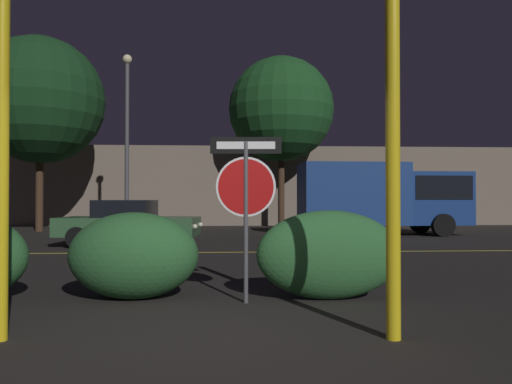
{
  "coord_description": "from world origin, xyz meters",
  "views": [
    {
      "loc": [
        0.31,
        -4.91,
        1.36
      ],
      "look_at": [
        0.84,
        4.5,
        1.5
      ],
      "focal_mm": 35.0,
      "sensor_mm": 36.0,
      "label": 1
    }
  ],
  "objects_px": {
    "hedge_bush_2": "(134,255)",
    "passing_car_2": "(129,223)",
    "stop_sign": "(246,186)",
    "yellow_pole_right": "(393,163)",
    "street_lamp": "(127,130)",
    "tree_2": "(281,110)",
    "yellow_pole_left": "(2,166)",
    "hedge_bush_3": "(329,255)",
    "delivery_truck": "(385,195)",
    "tree_0": "(40,100)"
  },
  "relations": [
    {
      "from": "hedge_bush_3",
      "to": "passing_car_2",
      "type": "height_order",
      "value": "passing_car_2"
    },
    {
      "from": "stop_sign",
      "to": "yellow_pole_left",
      "type": "xyz_separation_m",
      "value": [
        -2.43,
        -1.62,
        0.14
      ]
    },
    {
      "from": "delivery_truck",
      "to": "street_lamp",
      "type": "xyz_separation_m",
      "value": [
        -9.91,
        0.3,
        2.5
      ]
    },
    {
      "from": "stop_sign",
      "to": "tree_2",
      "type": "relative_size",
      "value": 0.26
    },
    {
      "from": "hedge_bush_2",
      "to": "delivery_truck",
      "type": "bearing_deg",
      "value": 58.5
    },
    {
      "from": "yellow_pole_left",
      "to": "passing_car_2",
      "type": "distance_m",
      "value": 9.97
    },
    {
      "from": "passing_car_2",
      "to": "tree_0",
      "type": "xyz_separation_m",
      "value": [
        -5.14,
        6.94,
        4.94
      ]
    },
    {
      "from": "yellow_pole_right",
      "to": "hedge_bush_2",
      "type": "height_order",
      "value": "yellow_pole_right"
    },
    {
      "from": "yellow_pole_right",
      "to": "hedge_bush_2",
      "type": "xyz_separation_m",
      "value": [
        -2.9,
        2.15,
        -1.13
      ]
    },
    {
      "from": "yellow_pole_left",
      "to": "yellow_pole_right",
      "type": "height_order",
      "value": "yellow_pole_right"
    },
    {
      "from": "stop_sign",
      "to": "delivery_truck",
      "type": "distance_m",
      "value": 13.64
    },
    {
      "from": "yellow_pole_right",
      "to": "hedge_bush_2",
      "type": "distance_m",
      "value": 3.78
    },
    {
      "from": "stop_sign",
      "to": "yellow_pole_right",
      "type": "height_order",
      "value": "yellow_pole_right"
    },
    {
      "from": "yellow_pole_right",
      "to": "tree_2",
      "type": "distance_m",
      "value": 19.9
    },
    {
      "from": "stop_sign",
      "to": "hedge_bush_3",
      "type": "distance_m",
      "value": 1.49
    },
    {
      "from": "hedge_bush_2",
      "to": "passing_car_2",
      "type": "relative_size",
      "value": 0.42
    },
    {
      "from": "yellow_pole_right",
      "to": "delivery_truck",
      "type": "height_order",
      "value": "yellow_pole_right"
    },
    {
      "from": "tree_2",
      "to": "yellow_pole_left",
      "type": "bearing_deg",
      "value": -103.94
    },
    {
      "from": "hedge_bush_3",
      "to": "yellow_pole_left",
      "type": "bearing_deg",
      "value": -153.34
    },
    {
      "from": "street_lamp",
      "to": "tree_2",
      "type": "relative_size",
      "value": 0.83
    },
    {
      "from": "yellow_pole_left",
      "to": "street_lamp",
      "type": "relative_size",
      "value": 0.49
    },
    {
      "from": "passing_car_2",
      "to": "yellow_pole_left",
      "type": "bearing_deg",
      "value": 9.43
    },
    {
      "from": "hedge_bush_2",
      "to": "tree_2",
      "type": "height_order",
      "value": "tree_2"
    },
    {
      "from": "passing_car_2",
      "to": "tree_2",
      "type": "height_order",
      "value": "tree_2"
    },
    {
      "from": "yellow_pole_left",
      "to": "delivery_truck",
      "type": "relative_size",
      "value": 0.53
    },
    {
      "from": "delivery_truck",
      "to": "street_lamp",
      "type": "height_order",
      "value": "street_lamp"
    },
    {
      "from": "street_lamp",
      "to": "tree_2",
      "type": "bearing_deg",
      "value": 37.97
    },
    {
      "from": "stop_sign",
      "to": "hedge_bush_2",
      "type": "bearing_deg",
      "value": 171.03
    },
    {
      "from": "yellow_pole_left",
      "to": "hedge_bush_3",
      "type": "relative_size",
      "value": 1.7
    },
    {
      "from": "yellow_pole_right",
      "to": "hedge_bush_2",
      "type": "bearing_deg",
      "value": 143.46
    },
    {
      "from": "passing_car_2",
      "to": "street_lamp",
      "type": "distance_m",
      "value": 5.57
    },
    {
      "from": "stop_sign",
      "to": "delivery_truck",
      "type": "relative_size",
      "value": 0.34
    },
    {
      "from": "stop_sign",
      "to": "yellow_pole_left",
      "type": "height_order",
      "value": "yellow_pole_left"
    },
    {
      "from": "hedge_bush_3",
      "to": "passing_car_2",
      "type": "distance_m",
      "value": 9.17
    },
    {
      "from": "passing_car_2",
      "to": "street_lamp",
      "type": "xyz_separation_m",
      "value": [
        -0.93,
        4.35,
        3.35
      ]
    },
    {
      "from": "stop_sign",
      "to": "street_lamp",
      "type": "relative_size",
      "value": 0.32
    },
    {
      "from": "hedge_bush_2",
      "to": "passing_car_2",
      "type": "xyz_separation_m",
      "value": [
        -1.63,
        7.93,
        0.08
      ]
    },
    {
      "from": "stop_sign",
      "to": "passing_car_2",
      "type": "relative_size",
      "value": 0.52
    },
    {
      "from": "hedge_bush_3",
      "to": "tree_0",
      "type": "bearing_deg",
      "value": 122.1
    },
    {
      "from": "passing_car_2",
      "to": "tree_2",
      "type": "relative_size",
      "value": 0.5
    },
    {
      "from": "passing_car_2",
      "to": "tree_2",
      "type": "distance_m",
      "value": 12.02
    },
    {
      "from": "hedge_bush_3",
      "to": "delivery_truck",
      "type": "height_order",
      "value": "delivery_truck"
    },
    {
      "from": "stop_sign",
      "to": "hedge_bush_3",
      "type": "height_order",
      "value": "stop_sign"
    },
    {
      "from": "hedge_bush_3",
      "to": "tree_2",
      "type": "relative_size",
      "value": 0.24
    },
    {
      "from": "yellow_pole_left",
      "to": "tree_2",
      "type": "relative_size",
      "value": 0.4
    },
    {
      "from": "stop_sign",
      "to": "passing_car_2",
      "type": "height_order",
      "value": "stop_sign"
    },
    {
      "from": "street_lamp",
      "to": "stop_sign",
      "type": "bearing_deg",
      "value": -72.06
    },
    {
      "from": "hedge_bush_2",
      "to": "stop_sign",
      "type": "bearing_deg",
      "value": -12.83
    },
    {
      "from": "delivery_truck",
      "to": "street_lamp",
      "type": "relative_size",
      "value": 0.93
    },
    {
      "from": "yellow_pole_left",
      "to": "tree_2",
      "type": "distance_m",
      "value": 20.28
    }
  ]
}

